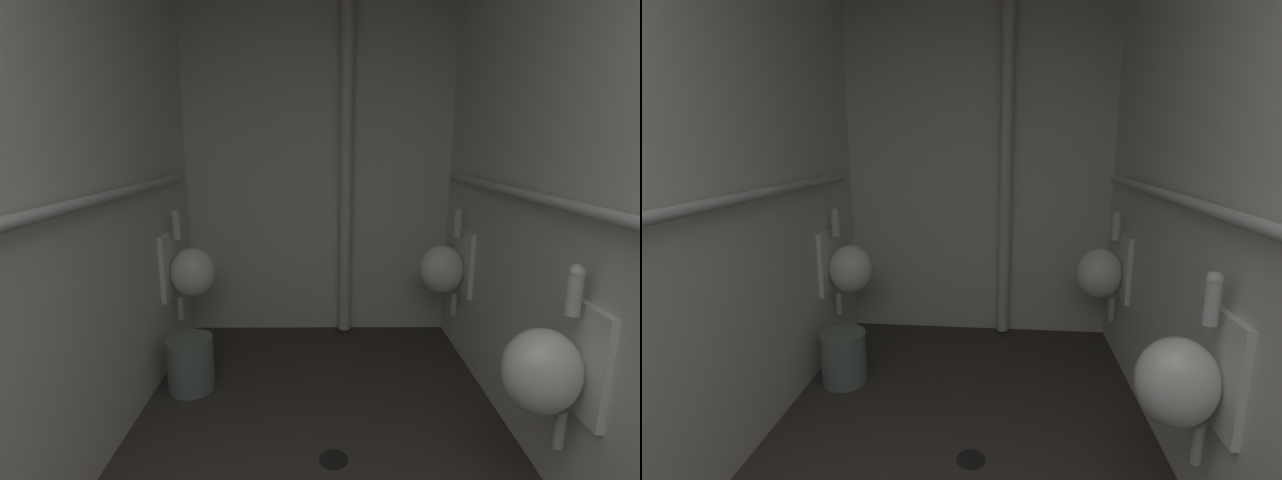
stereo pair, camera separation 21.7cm
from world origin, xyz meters
TOP-DOWN VIEW (x-y plane):
  - wall_left at (-1.04, 1.87)m, footprint 0.06×3.86m
  - wall_right at (1.04, 1.87)m, footprint 0.06×3.86m
  - wall_back at (0.00, 3.77)m, footprint 2.15×0.06m
  - urinal_left_mid at (-0.87, 3.16)m, footprint 0.32×0.30m
  - urinal_right_mid at (0.87, 1.83)m, footprint 0.32×0.30m
  - urinal_right_far at (0.87, 3.23)m, footprint 0.32×0.30m
  - supply_pipe_left at (-0.95, 1.84)m, footprint 0.06×3.11m
  - supply_pipe_right at (0.95, 1.90)m, footprint 0.06×3.13m
  - standpipe_back_wall at (0.21, 3.66)m, footprint 0.09×0.09m
  - floor_drain at (0.07, 2.15)m, footprint 0.14×0.14m
  - waste_bin at (-0.79, 2.81)m, footprint 0.28×0.28m

SIDE VIEW (x-z plane):
  - floor_drain at x=0.07m, z-range 0.00..0.01m
  - waste_bin at x=-0.79m, z-range 0.00..0.33m
  - urinal_left_mid at x=-0.87m, z-range 0.28..1.03m
  - urinal_right_mid at x=0.87m, z-range 0.28..1.03m
  - urinal_right_far at x=0.87m, z-range 0.28..1.03m
  - supply_pipe_left at x=-0.95m, z-range 1.23..1.29m
  - supply_pipe_right at x=0.95m, z-range 1.23..1.29m
  - wall_left at x=-1.04m, z-range 0.00..2.71m
  - wall_right at x=1.04m, z-range 0.00..2.71m
  - wall_back at x=0.00m, z-range 0.00..2.71m
  - standpipe_back_wall at x=0.21m, z-range 0.02..2.69m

